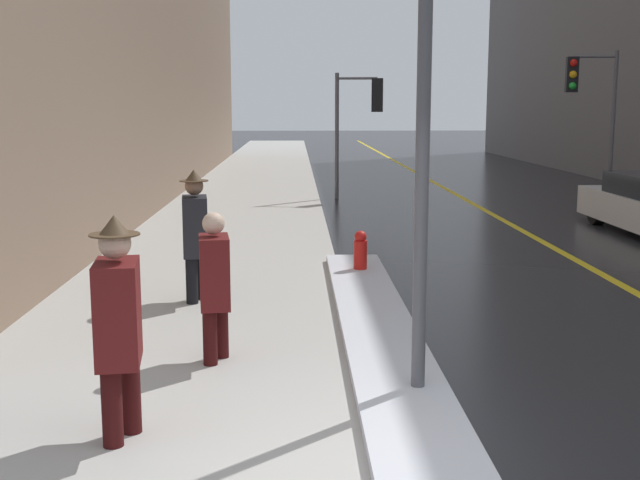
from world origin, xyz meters
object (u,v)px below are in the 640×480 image
traffic_light_near (363,109)px  traffic_light_far (588,94)px  pedestrian_in_fedora (195,231)px  pedestrian_nearside (215,280)px  fire_hydrant (360,254)px  pedestrian_in_glasses (118,320)px  lamp_post (425,15)px

traffic_light_near → traffic_light_far: traffic_light_far is taller
traffic_light_far → pedestrian_in_fedora: traffic_light_far is taller
pedestrian_nearside → pedestrian_in_fedora: (-0.49, 2.51, 0.11)m
fire_hydrant → traffic_light_near: bearing=85.1°
traffic_light_far → pedestrian_nearside: (-8.38, -13.03, -2.01)m
pedestrian_in_glasses → pedestrian_nearside: 1.97m
traffic_light_far → traffic_light_near: bearing=-7.1°
traffic_light_near → pedestrian_in_fedora: bearing=-95.1°
lamp_post → fire_hydrant: lamp_post is taller
lamp_post → pedestrian_nearside: lamp_post is taller
pedestrian_in_glasses → fire_hydrant: 6.37m
lamp_post → traffic_light_far: bearing=65.2°
traffic_light_near → pedestrian_in_glasses: (-3.18, -16.21, -1.52)m
pedestrian_in_glasses → pedestrian_in_fedora: (0.04, 4.41, -0.01)m
traffic_light_near → pedestrian_in_glasses: traffic_light_near is taller
lamp_post → pedestrian_nearside: 3.24m
lamp_post → traffic_light_far: lamp_post is taller
traffic_light_far → fire_hydrant: size_ratio=5.62×
pedestrian_in_glasses → fire_hydrant: bearing=151.4°
fire_hydrant → pedestrian_in_glasses: bearing=-111.3°
pedestrian_nearside → fire_hydrant: size_ratio=2.16×
traffic_light_near → fire_hydrant: (-0.88, -10.30, -2.12)m
pedestrian_in_fedora → fire_hydrant: (2.27, 1.50, -0.60)m
lamp_post → traffic_light_far: (6.52, 14.11, -0.42)m
traffic_light_near → pedestrian_nearside: size_ratio=2.26×
pedestrian_nearside → pedestrian_in_fedora: bearing=-176.1°
lamp_post → pedestrian_nearside: size_ratio=3.65×
pedestrian_nearside → lamp_post: bearing=52.5°
fire_hydrant → lamp_post: bearing=-89.0°
traffic_light_near → traffic_light_far: bearing=-2.8°
traffic_light_far → pedestrian_in_glasses: (-8.91, -14.92, -1.89)m
pedestrian_in_fedora → pedestrian_in_glasses: bearing=-7.8°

